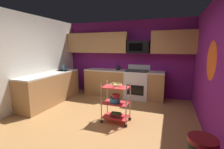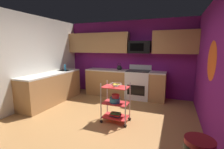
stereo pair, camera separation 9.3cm
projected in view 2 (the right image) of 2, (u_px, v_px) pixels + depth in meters
floor at (97, 123)px, 3.64m from camera, size 4.40×4.80×0.04m
wall_back at (127, 59)px, 5.65m from camera, size 4.52×0.06×2.60m
wall_left at (21, 62)px, 4.23m from camera, size 0.06×4.80×2.60m
wall_right at (217, 72)px, 2.61m from camera, size 0.06×4.80×2.60m
wall_flower_decal at (212, 61)px, 2.87m from camera, size 0.00×0.73×0.73m
counter_run at (94, 85)px, 5.23m from camera, size 3.56×2.76×0.92m
oven_range at (138, 84)px, 5.31m from camera, size 0.76×0.65×1.10m
upper_cabinets at (123, 43)px, 5.41m from camera, size 4.40×0.33×0.70m
microwave at (140, 47)px, 5.20m from camera, size 0.70×0.39×0.40m
rolling_cart at (116, 103)px, 3.60m from camera, size 0.64×0.38×0.91m
fruit_bowl at (116, 85)px, 3.53m from camera, size 0.27×0.27×0.07m
mixing_bowl_large at (115, 100)px, 3.60m from camera, size 0.25×0.25×0.11m
mixing_bowl_small at (116, 96)px, 3.56m from camera, size 0.18×0.18×0.08m
book_stack at (116, 114)px, 3.65m from camera, size 0.26×0.20×0.08m
kettle at (119, 68)px, 5.46m from camera, size 0.21×0.18×0.26m
dish_soap_bottle at (65, 68)px, 5.37m from camera, size 0.06×0.06×0.20m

